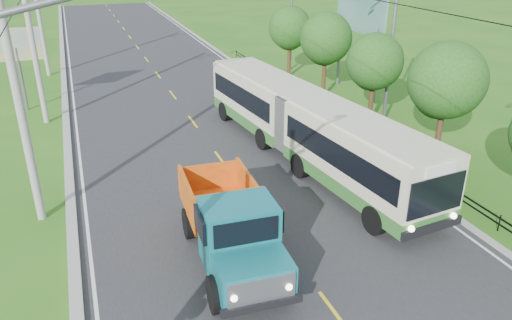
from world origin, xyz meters
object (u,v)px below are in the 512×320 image
tree_third (445,84)px  tree_fifth (326,41)px  planter_near (442,178)px  dump_truck (231,222)px  streetlight_mid (390,40)px  billboard_right (360,16)px  bus (306,122)px  planter_far (295,87)px  pole_mid (32,37)px  tree_fourth (374,64)px  pole_far (39,10)px  pole_near (18,94)px  tree_back (290,30)px  streetlight_far (290,10)px  billboard_left (16,50)px  planter_mid (352,122)px

tree_third → tree_fifth: (-0.00, 12.00, -0.13)m
planter_near → dump_truck: (-10.67, -2.36, 1.26)m
streetlight_mid → billboard_right: 6.24m
dump_truck → planter_near: bearing=15.0°
tree_fifth → bus: tree_fifth is taller
planter_far → streetlight_mid: bearing=-75.7°
pole_mid → planter_near: 23.08m
tree_fourth → planter_near: tree_fourth is taller
pole_far → tree_fourth: size_ratio=1.85×
tree_third → streetlight_mid: (0.79, 5.86, 0.92)m
tree_third → billboard_right: 12.18m
streetlight_mid → bus: bearing=-152.9°
pole_near → planter_far: size_ratio=14.93×
dump_truck → pole_far: bearing=104.5°
pole_far → tree_third: bearing=-53.9°
tree_back → dump_truck: size_ratio=0.83×
planter_near → streetlight_far: bearing=84.7°
pole_near → streetlight_mid: (18.90, 5.00, -0.19)m
tree_fifth → billboard_left: tree_fifth is taller
tree_fourth → billboard_right: 6.59m
tree_fourth → planter_far: size_ratio=8.06×
pole_far → dump_truck: pole_far is taller
planter_far → pole_mid: bearing=-176.6°
tree_fourth → streetlight_mid: 1.54m
pole_near → streetlight_mid: pole_near is taller
billboard_left → bus: 19.09m
billboard_right → bus: bearing=-131.5°
streetlight_far → dump_truck: (-12.71, -24.36, -3.36)m
tree_third → dump_truck: bearing=-159.3°
planter_near → dump_truck: dump_truck is taller
pole_near → bus: bearing=7.4°
tree_fourth → tree_back: (0.00, 12.00, 0.07)m
planter_far → bus: bus is taller
tree_fifth → bus: bearing=-121.7°
bus → tree_fifth: bearing=52.0°
planter_near → tree_back: bearing=86.4°
tree_third → streetlight_mid: 5.98m
pole_mid → streetlight_mid: size_ratio=1.10×
tree_fourth → planter_far: tree_fourth is taller
tree_fifth → tree_back: size_ratio=1.05×
billboard_right → bus: billboard_right is taller
planter_mid → pole_near: bearing=-163.5°
planter_near → billboard_right: 15.34m
bus → pole_far: bearing=112.3°
billboard_right → planter_mid: bearing=-121.7°
pole_mid → billboard_left: size_ratio=1.92×
pole_far → planter_far: size_ratio=14.93×
planter_near → pole_far: bearing=122.0°
pole_mid → dump_truck: size_ratio=1.51×
tree_third → planter_near: bearing=-120.4°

